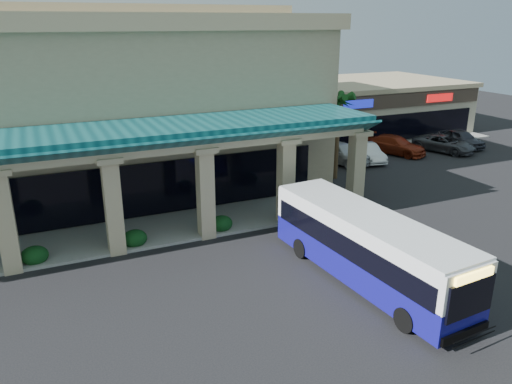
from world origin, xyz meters
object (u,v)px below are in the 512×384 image
car_silver (340,152)px  car_white (367,152)px  car_gray (444,143)px  transit_bus (366,249)px  car_extra (461,138)px  car_red (395,145)px  pedestrian (443,260)px

car_silver → car_white: car_silver is taller
car_white → car_gray: bearing=8.4°
car_silver → car_gray: 10.02m
transit_bus → car_extra: 27.35m
transit_bus → car_white: size_ratio=2.57×
car_gray → transit_bus: bearing=-163.3°
car_white → car_red: car_red is taller
car_white → car_extra: bearing=12.7°
car_red → car_extra: 6.84m
car_red → car_gray: car_red is taller
car_red → car_extra: bearing=-28.2°
transit_bus → car_red: 22.56m
transit_bus → pedestrian: bearing=-29.3°
car_silver → car_white: (2.33, -0.32, -0.17)m
car_red → car_silver: bearing=161.2°
car_gray → car_extra: size_ratio=1.15×
car_gray → car_extra: (2.60, 0.69, 0.05)m
pedestrian → car_silver: pedestrian is taller
pedestrian → car_extra: (19.06, 17.60, -0.23)m
transit_bus → car_white: bearing=49.2°
pedestrian → car_gray: size_ratio=0.39×
car_extra → car_gray: bearing=-166.4°
car_silver → car_extra: 12.60m
pedestrian → car_red: 21.81m
transit_bus → car_white: 19.69m
pedestrian → car_silver: bearing=15.3°
car_silver → car_red: size_ratio=0.98×
car_white → car_extra: 10.28m
car_extra → transit_bus: bearing=-144.9°
transit_bus → car_silver: 18.66m
transit_bus → car_gray: bearing=34.5°
car_white → car_extra: size_ratio=0.95×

